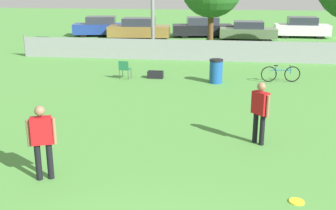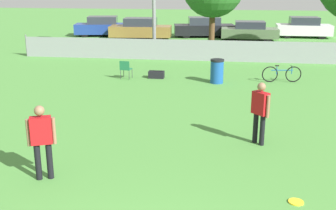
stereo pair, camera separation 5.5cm
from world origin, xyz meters
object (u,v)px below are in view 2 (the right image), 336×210
object	(u,v)px
player_defender_red	(42,137)
trash_bin	(217,71)
parked_car_olive	(250,31)
parked_car_white	(304,28)
player_thrower_red	(260,109)
parked_car_tan	(141,29)
frisbee_disc	(296,202)
gear_bag_sideline	(156,75)
parked_car_dark	(204,28)
parked_car_blue	(103,27)
bicycle_sideline	(282,74)
folding_chair_sideline	(126,68)

from	to	relation	value
player_defender_red	trash_bin	world-z (taller)	player_defender_red
trash_bin	parked_car_olive	bearing A→B (deg)	82.08
parked_car_white	player_thrower_red	bearing A→B (deg)	-101.29
parked_car_tan	parked_car_white	world-z (taller)	parked_car_white
frisbee_disc	parked_car_tan	size ratio (longest dim) A/B	0.06
player_thrower_red	gear_bag_sideline	bearing A→B (deg)	166.34
player_thrower_red	parked_car_dark	xyz separation A→B (m)	(-2.75, 21.67, -0.25)
parked_car_dark	parked_car_white	xyz separation A→B (m)	(7.38, 0.76, 0.03)
player_thrower_red	parked_car_blue	bearing A→B (deg)	164.17
bicycle_sideline	parked_car_dark	distance (m)	15.03
trash_bin	parked_car_olive	world-z (taller)	parked_car_olive
bicycle_sideline	parked_car_olive	xyz separation A→B (m)	(-0.81, 12.84, 0.33)
parked_car_olive	parked_car_white	size ratio (longest dim) A/B	0.99
player_thrower_red	parked_car_tan	distance (m)	21.16
player_thrower_red	bicycle_sideline	world-z (taller)	player_thrower_red
folding_chair_sideline	trash_bin	size ratio (longest dim) A/B	0.81
frisbee_disc	parked_car_blue	bearing A→B (deg)	114.49
gear_bag_sideline	bicycle_sideline	bearing A→B (deg)	-0.08
player_thrower_red	gear_bag_sideline	distance (m)	8.26
parked_car_white	gear_bag_sideline	bearing A→B (deg)	-118.97
frisbee_disc	folding_chair_sideline	xyz separation A→B (m)	(-5.73, 9.86, 0.46)
folding_chair_sideline	parked_car_tan	bearing A→B (deg)	-74.83
player_thrower_red	parked_car_dark	bearing A→B (deg)	145.09
player_thrower_red	folding_chair_sideline	distance (m)	8.63
folding_chair_sideline	gear_bag_sideline	distance (m)	1.36
player_thrower_red	parked_car_white	xyz separation A→B (m)	(4.63, 22.43, -0.22)
trash_bin	parked_car_white	size ratio (longest dim) A/B	0.25
player_defender_red	parked_car_tan	world-z (taller)	player_defender_red
parked_car_white	parked_car_tan	bearing A→B (deg)	-167.48
parked_car_dark	parked_car_olive	distance (m)	3.69
player_defender_red	trash_bin	xyz separation A→B (m)	(3.33, 9.39, -0.45)
parked_car_blue	frisbee_disc	bearing A→B (deg)	-75.88
folding_chair_sideline	parked_car_blue	distance (m)	15.26
frisbee_disc	player_defender_red	bearing A→B (deg)	176.88
bicycle_sideline	player_thrower_red	bearing A→B (deg)	-108.29
parked_car_blue	parked_car_white	bearing A→B (deg)	-5.67
parked_car_dark	parked_car_white	bearing A→B (deg)	-3.64
folding_chair_sideline	parked_car_olive	xyz separation A→B (m)	(5.76, 13.18, 0.20)
trash_bin	parked_car_olive	distance (m)	13.51
trash_bin	parked_car_olive	xyz separation A→B (m)	(1.86, 13.38, 0.17)
folding_chair_sideline	bicycle_sideline	size ratio (longest dim) A/B	0.49
parked_car_white	trash_bin	bearing A→B (deg)	-110.23
parked_car_white	player_defender_red	bearing A→B (deg)	-109.83
folding_chair_sideline	parked_car_white	size ratio (longest dim) A/B	0.20
parked_car_olive	gear_bag_sideline	bearing A→B (deg)	-109.68
parked_car_olive	parked_car_dark	bearing A→B (deg)	153.63
gear_bag_sideline	parked_car_blue	size ratio (longest dim) A/B	0.15
gear_bag_sideline	parked_car_tan	xyz separation A→B (m)	(-3.33, 12.65, 0.56)
player_defender_red	bicycle_sideline	xyz separation A→B (m)	(6.00, 9.93, -0.60)
bicycle_sideline	parked_car_olive	world-z (taller)	parked_car_olive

